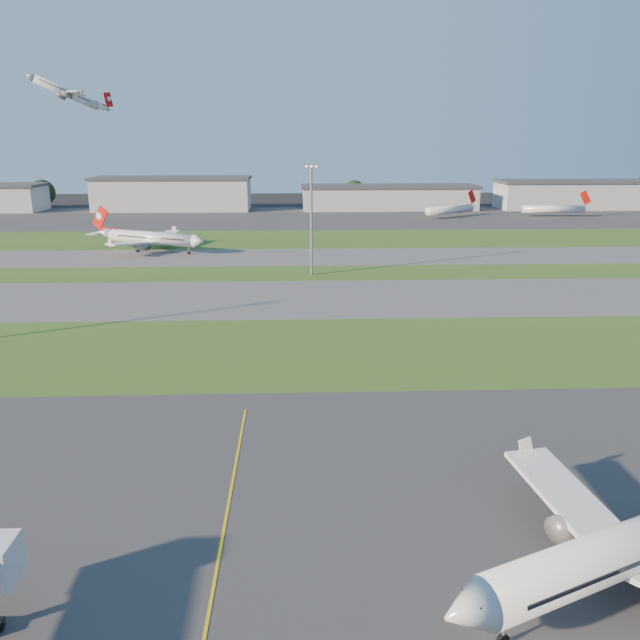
{
  "coord_description": "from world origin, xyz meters",
  "views": [
    {
      "loc": [
        11.2,
        -39.0,
        31.09
      ],
      "look_at": [
        14.5,
        44.43,
        7.0
      ],
      "focal_mm": 35.0,
      "sensor_mm": 36.0,
      "label": 1
    }
  ],
  "objects_px": {
    "airliner_taxiing": "(151,238)",
    "light_mast_centre": "(311,213)",
    "mini_jet_near": "(450,210)",
    "mini_jet_far": "(554,209)"
  },
  "relations": [
    {
      "from": "airliner_taxiing",
      "to": "mini_jet_near",
      "type": "height_order",
      "value": "airliner_taxiing"
    },
    {
      "from": "light_mast_centre",
      "to": "airliner_taxiing",
      "type": "bearing_deg",
      "value": 143.0
    },
    {
      "from": "airliner_taxiing",
      "to": "mini_jet_far",
      "type": "height_order",
      "value": "airliner_taxiing"
    },
    {
      "from": "mini_jet_near",
      "to": "light_mast_centre",
      "type": "relative_size",
      "value": 0.97
    },
    {
      "from": "mini_jet_near",
      "to": "light_mast_centre",
      "type": "distance_m",
      "value": 129.77
    },
    {
      "from": "airliner_taxiing",
      "to": "mini_jet_far",
      "type": "xyz_separation_m",
      "value": [
        151.02,
        80.13,
        -0.64
      ]
    },
    {
      "from": "light_mast_centre",
      "to": "mini_jet_far",
      "type": "bearing_deg",
      "value": 47.36
    },
    {
      "from": "airliner_taxiing",
      "to": "light_mast_centre",
      "type": "relative_size",
      "value": 1.29
    },
    {
      "from": "mini_jet_far",
      "to": "light_mast_centre",
      "type": "xyz_separation_m",
      "value": [
        -105.42,
        -114.49,
        11.53
      ]
    },
    {
      "from": "airliner_taxiing",
      "to": "light_mast_centre",
      "type": "bearing_deg",
      "value": 167.89
    }
  ]
}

